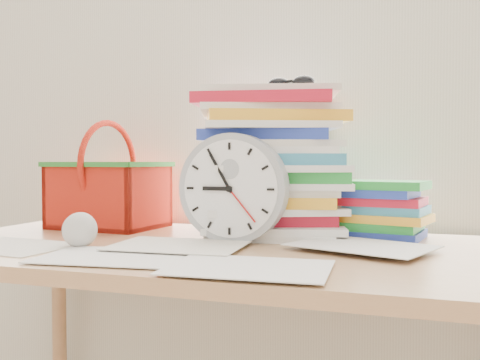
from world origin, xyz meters
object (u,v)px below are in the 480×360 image
(book_stack, at_px, (381,209))
(desk, at_px, (216,278))
(basket, at_px, (109,175))
(clock, at_px, (234,188))
(paper_stack, at_px, (272,163))

(book_stack, bearing_deg, desk, -145.79)
(basket, bearing_deg, desk, -21.85)
(basket, bearing_deg, book_stack, 7.34)
(desk, xyz_separation_m, book_stack, (0.35, 0.24, 0.15))
(book_stack, distance_m, basket, 0.75)
(desk, distance_m, clock, 0.21)
(clock, bearing_deg, paper_stack, 72.54)
(desk, bearing_deg, paper_stack, 69.10)
(book_stack, bearing_deg, basket, -177.51)
(desk, bearing_deg, clock, 58.09)
(paper_stack, distance_m, basket, 0.48)
(desk, distance_m, paper_stack, 0.34)
(book_stack, xyz_separation_m, basket, (-0.75, -0.03, 0.08))
(book_stack, relative_size, basket, 0.81)
(desk, relative_size, clock, 5.52)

